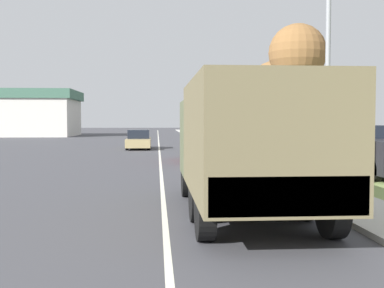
% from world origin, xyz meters
% --- Properties ---
extents(ground_plane, '(180.00, 180.00, 0.00)m').
position_xyz_m(ground_plane, '(0.00, 40.00, 0.00)').
color(ground_plane, '#424247').
extents(lane_centre_stripe, '(0.12, 120.00, 0.00)m').
position_xyz_m(lane_centre_stripe, '(0.00, 40.00, 0.00)').
color(lane_centre_stripe, silver).
rests_on(lane_centre_stripe, ground).
extents(sidewalk_right, '(1.80, 120.00, 0.12)m').
position_xyz_m(sidewalk_right, '(4.50, 40.00, 0.06)').
color(sidewalk_right, beige).
rests_on(sidewalk_right, ground).
extents(grass_strip_right, '(7.00, 120.00, 0.02)m').
position_xyz_m(grass_strip_right, '(8.90, 40.00, 0.01)').
color(grass_strip_right, olive).
rests_on(grass_strip_right, ground).
extents(military_truck, '(2.56, 7.28, 2.89)m').
position_xyz_m(military_truck, '(1.80, 13.11, 1.65)').
color(military_truck, '#545B3D').
rests_on(military_truck, ground).
extents(car_nearest_ahead, '(1.72, 4.75, 1.67)m').
position_xyz_m(car_nearest_ahead, '(2.10, 26.98, 0.75)').
color(car_nearest_ahead, maroon).
rests_on(car_nearest_ahead, ground).
extents(car_second_ahead, '(1.71, 4.39, 1.38)m').
position_xyz_m(car_second_ahead, '(-1.47, 37.45, 0.63)').
color(car_second_ahead, tan).
rests_on(car_second_ahead, ground).
extents(pickup_truck, '(2.05, 5.03, 1.86)m').
position_xyz_m(pickup_truck, '(8.10, 20.19, 0.91)').
color(pickup_truck, black).
rests_on(pickup_truck, grass_strip_right).
extents(lamp_post, '(1.69, 0.24, 7.87)m').
position_xyz_m(lamp_post, '(4.56, 16.23, 4.75)').
color(lamp_post, gray).
rests_on(lamp_post, sidewalk_right).
extents(tree_mid_right, '(3.00, 3.00, 7.05)m').
position_xyz_m(tree_mid_right, '(7.13, 27.29, 5.52)').
color(tree_mid_right, brown).
rests_on(tree_mid_right, grass_strip_right).
extents(tree_far_right, '(3.48, 3.48, 6.38)m').
position_xyz_m(tree_far_right, '(8.39, 37.43, 4.64)').
color(tree_far_right, brown).
rests_on(tree_far_right, grass_strip_right).
extents(utility_box, '(0.55, 0.45, 0.70)m').
position_xyz_m(utility_box, '(6.20, 18.14, 0.37)').
color(utility_box, '#3D7042').
rests_on(utility_box, grass_strip_right).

